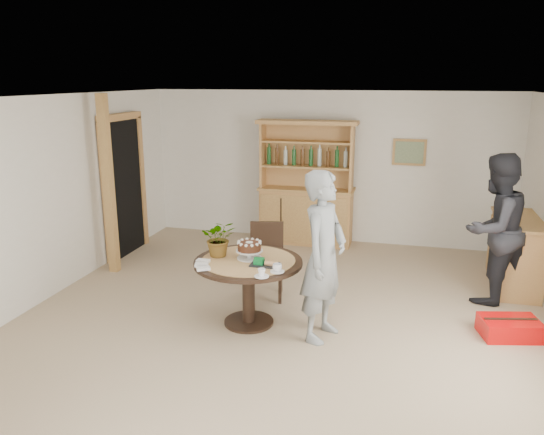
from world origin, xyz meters
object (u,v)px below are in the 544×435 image
at_px(dining_chair, 266,255).
at_px(red_suitcase, 510,328).
at_px(hutch, 306,202).
at_px(teen_boy, 324,257).
at_px(sideboard, 516,253).
at_px(adult_person, 494,229).
at_px(dining_table, 248,273).

xyz_separation_m(dining_chair, red_suitcase, (2.82, -0.43, -0.43)).
bearing_deg(hutch, teen_boy, -76.06).
relative_size(sideboard, adult_person, 0.68).
bearing_deg(teen_boy, red_suitcase, -59.91).
relative_size(dining_table, teen_boy, 0.66).
height_order(teen_boy, adult_person, adult_person).
bearing_deg(teen_boy, sideboard, -31.91).
distance_m(adult_person, red_suitcase, 1.28).
xyz_separation_m(hutch, dining_chair, (-0.06, -2.34, -0.15)).
height_order(dining_chair, teen_boy, teen_boy).
height_order(hutch, dining_chair, hutch).
xyz_separation_m(teen_boy, adult_person, (1.85, 1.47, 0.02)).
relative_size(hutch, sideboard, 1.62).
height_order(hutch, dining_table, hutch).
bearing_deg(sideboard, dining_table, -148.00).
xyz_separation_m(hutch, sideboard, (3.04, -1.24, -0.22)).
bearing_deg(dining_chair, sideboard, 7.58).
relative_size(sideboard, dining_table, 1.05).
bearing_deg(dining_chair, red_suitcase, -20.62).
bearing_deg(dining_table, adult_person, 26.99).
height_order(dining_table, dining_chair, dining_chair).
distance_m(teen_boy, red_suitcase, 2.17).
bearing_deg(sideboard, dining_chair, -160.50).
bearing_deg(hutch, adult_person, -33.97).
distance_m(hutch, dining_chair, 2.34).
xyz_separation_m(dining_chair, adult_person, (2.71, 0.55, 0.39)).
relative_size(dining_chair, teen_boy, 0.52).
xyz_separation_m(sideboard, red_suitcase, (-0.27, -1.53, -0.37)).
relative_size(hutch, red_suitcase, 3.02).
xyz_separation_m(dining_table, teen_boy, (0.85, -0.10, 0.30)).
bearing_deg(sideboard, red_suitcase, -100.17).
relative_size(hutch, dining_table, 1.70).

